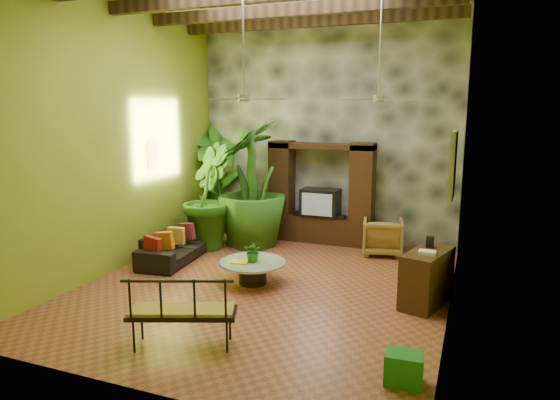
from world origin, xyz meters
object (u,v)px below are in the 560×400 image
at_px(entertainment_center, 321,200).
at_px(sofa, 177,245).
at_px(green_bin, 404,368).
at_px(tall_plant_a, 218,177).
at_px(ceiling_fan_front, 244,84).
at_px(tall_plant_b, 206,196).
at_px(ceiling_fan_back, 379,87).
at_px(side_console, 427,278).
at_px(tall_plant_c, 252,183).
at_px(iron_bench, 179,308).
at_px(wicker_armchair, 383,237).
at_px(coffee_table, 253,269).

xyz_separation_m(entertainment_center, sofa, (-2.30, -2.41, -0.67)).
bearing_deg(green_bin, tall_plant_a, 134.22).
height_order(ceiling_fan_front, tall_plant_b, ceiling_fan_front).
bearing_deg(green_bin, tall_plant_b, 139.78).
relative_size(ceiling_fan_back, tall_plant_b, 0.81).
relative_size(tall_plant_a, side_console, 2.52).
distance_m(tall_plant_c, iron_bench, 5.06).
bearing_deg(tall_plant_a, tall_plant_c, -32.01).
distance_m(ceiling_fan_back, wicker_armchair, 3.36).
height_order(ceiling_fan_front, coffee_table, ceiling_fan_front).
xyz_separation_m(side_console, green_bin, (0.00, -2.46, -0.25)).
bearing_deg(wicker_armchair, ceiling_fan_back, 82.41).
bearing_deg(side_console, sofa, -170.37).
height_order(wicker_armchair, side_console, side_console).
xyz_separation_m(sofa, tall_plant_b, (0.10, 1.08, 0.85)).
height_order(sofa, tall_plant_b, tall_plant_b).
bearing_deg(ceiling_fan_back, sofa, -173.13).
bearing_deg(tall_plant_c, tall_plant_a, 147.99).
relative_size(wicker_armchair, coffee_table, 0.71).
bearing_deg(coffee_table, tall_plant_c, 114.73).
height_order(tall_plant_b, green_bin, tall_plant_b).
xyz_separation_m(entertainment_center, ceiling_fan_front, (-0.20, -3.54, 2.44)).
bearing_deg(ceiling_fan_front, green_bin, -33.64).
xyz_separation_m(ceiling_fan_front, sofa, (-2.10, 1.13, -3.11)).
xyz_separation_m(sofa, coffee_table, (2.02, -0.69, -0.04)).
xyz_separation_m(tall_plant_b, coffee_table, (1.92, -1.77, -0.89)).
relative_size(ceiling_fan_back, side_console, 1.72).
height_order(sofa, tall_plant_c, tall_plant_c).
relative_size(ceiling_fan_front, ceiling_fan_back, 1.00).
bearing_deg(entertainment_center, iron_bench, -91.39).
distance_m(ceiling_fan_front, side_console, 4.15).
bearing_deg(tall_plant_c, wicker_armchair, 6.75).
height_order(wicker_armchair, tall_plant_a, tall_plant_a).
xyz_separation_m(ceiling_fan_back, coffee_table, (-1.88, -1.16, -3.15)).
relative_size(wicker_armchair, iron_bench, 0.57).
bearing_deg(entertainment_center, ceiling_fan_front, -93.24).
bearing_deg(ceiling_fan_back, coffee_table, -148.32).
height_order(coffee_table, side_console, side_console).
xyz_separation_m(tall_plant_b, tall_plant_c, (0.86, 0.52, 0.25)).
xyz_separation_m(ceiling_fan_back, tall_plant_a, (-4.25, 1.95, -2.04)).
xyz_separation_m(entertainment_center, ceiling_fan_back, (1.60, -1.94, 2.44)).
xyz_separation_m(wicker_armchair, iron_bench, (-1.65, -5.17, 0.17)).
xyz_separation_m(entertainment_center, tall_plant_c, (-1.34, -0.81, 0.43)).
distance_m(ceiling_fan_front, tall_plant_a, 4.77).
relative_size(tall_plant_b, iron_bench, 1.57).
bearing_deg(tall_plant_a, wicker_armchair, -6.60).
bearing_deg(ceiling_fan_front, tall_plant_c, 112.64).
bearing_deg(entertainment_center, coffee_table, -95.22).
bearing_deg(iron_bench, tall_plant_c, 82.73).
distance_m(wicker_armchair, green_bin, 5.10).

